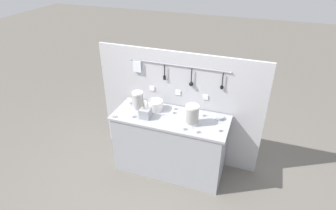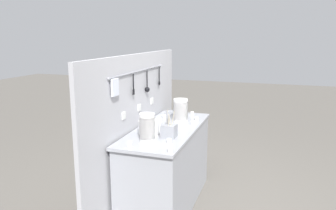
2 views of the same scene
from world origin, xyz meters
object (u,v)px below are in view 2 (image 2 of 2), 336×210
object	(u,v)px
steel_mixing_bowl	(170,112)
cup_mid_row	(193,122)
cutlery_caddy	(169,131)
cup_back_right	(130,144)
cup_edge_near	(169,141)
cup_beside_plates	(197,119)
cup_by_caddy	(159,125)
cup_front_right	(149,125)
cup_edge_far	(170,150)
cup_back_left	(165,116)
cup_front_left	(192,113)
plate_stack	(149,127)
cup_centre	(159,119)
bowl_stack_wide_centre	(147,127)
bowl_stack_nested_right	(181,110)

from	to	relation	value
steel_mixing_bowl	cup_mid_row	bearing A→B (deg)	-134.21
cutlery_caddy	cup_back_right	size ratio (longest dim) A/B	6.17
cup_mid_row	cup_edge_near	bearing A→B (deg)	176.22
cup_back_right	cup_beside_plates	world-z (taller)	same
cup_by_caddy	cup_beside_plates	xyz separation A→B (m)	(0.40, -0.32, 0.00)
steel_mixing_bowl	cup_beside_plates	bearing A→B (deg)	-118.12
cup_front_right	cup_edge_far	size ratio (longest dim) A/B	1.00
cup_back_left	cup_front_left	bearing A→B (deg)	-46.30
cup_back_left	cup_beside_plates	distance (m)	0.39
plate_stack	cup_front_left	world-z (taller)	plate_stack
steel_mixing_bowl	cup_by_caddy	size ratio (longest dim) A/B	2.34
steel_mixing_bowl	cup_centre	xyz separation A→B (m)	(-0.36, 0.02, -0.00)
cup_centre	cup_edge_near	bearing A→B (deg)	-153.87
bowl_stack_wide_centre	steel_mixing_bowl	xyz separation A→B (m)	(1.09, 0.13, -0.11)
cup_back_left	cup_mid_row	size ratio (longest dim) A/B	1.00
cutlery_caddy	cup_edge_near	bearing A→B (deg)	-161.77
cup_edge_near	cup_edge_far	xyz separation A→B (m)	(-0.23, -0.09, 0.00)
bowl_stack_nested_right	cup_front_right	xyz separation A→B (m)	(-0.32, 0.26, -0.11)
cup_front_right	cup_front_left	bearing A→B (deg)	-24.64
bowl_stack_nested_right	cutlery_caddy	distance (m)	0.61
cup_mid_row	steel_mixing_bowl	bearing A→B (deg)	45.79
cup_back_right	cup_centre	size ratio (longest dim) A/B	1.00
bowl_stack_nested_right	cup_centre	world-z (taller)	bowl_stack_nested_right
cutlery_caddy	cup_mid_row	xyz separation A→B (m)	(0.54, -0.10, -0.05)
bowl_stack_wide_centre	cup_front_left	distance (m)	1.14
cup_back_right	cup_mid_row	size ratio (longest dim) A/B	1.00
cup_front_right	cup_back_left	bearing A→B (deg)	-4.63
cup_back_right	cup_edge_near	distance (m)	0.36
cup_back_right	cup_back_left	bearing A→B (deg)	1.62
bowl_stack_nested_right	steel_mixing_bowl	xyz separation A→B (m)	(0.31, 0.22, -0.11)
cup_back_right	plate_stack	bearing A→B (deg)	-3.97
bowl_stack_wide_centre	cup_mid_row	world-z (taller)	bowl_stack_wide_centre
cup_back_right	cup_edge_far	size ratio (longest dim) A/B	1.00
cup_centre	plate_stack	bearing A→B (deg)	-171.75
bowl_stack_nested_right	cup_front_right	distance (m)	0.42
steel_mixing_bowl	cup_edge_near	world-z (taller)	same
plate_stack	steel_mixing_bowl	distance (m)	0.87
bowl_stack_nested_right	cup_edge_far	bearing A→B (deg)	-168.76
bowl_stack_wide_centre	cup_front_right	bearing A→B (deg)	19.15
cutlery_caddy	cup_edge_near	size ratio (longest dim) A/B	6.17
plate_stack	cup_mid_row	bearing A→B (deg)	-32.93
steel_mixing_bowl	cup_beside_plates	world-z (taller)	same
bowl_stack_nested_right	cup_centre	bearing A→B (deg)	101.01
plate_stack	cup_back_left	xyz separation A→B (m)	(0.65, 0.06, -0.05)
plate_stack	cup_centre	distance (m)	0.52
plate_stack	cup_beside_plates	bearing A→B (deg)	-26.31
bowl_stack_nested_right	cup_front_left	distance (m)	0.37
cup_beside_plates	cup_centre	size ratio (longest dim) A/B	1.00
bowl_stack_nested_right	cup_beside_plates	bearing A→B (deg)	-57.26
bowl_stack_nested_right	cup_edge_far	world-z (taller)	bowl_stack_nested_right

